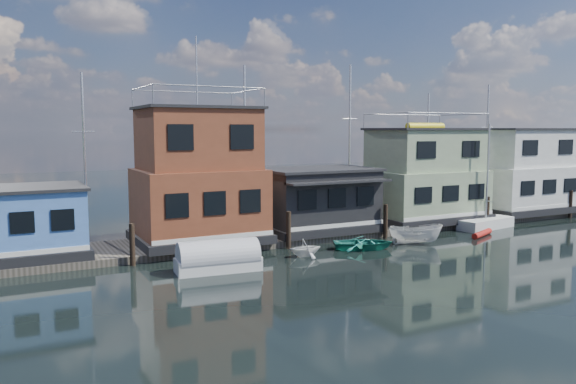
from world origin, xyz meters
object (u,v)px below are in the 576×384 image
houseboat_dark (317,199)px  motorboat (416,234)px  houseboat_red (198,178)px  dinghy_white (305,248)px  red_kayak (482,234)px  day_sailer (486,222)px  houseboat_white (520,172)px  tarp_runabout (218,259)px  houseboat_green (424,177)px  dinghy_teal (364,243)px  houseboat_blue (21,223)px

houseboat_dark → motorboat: 6.76m
houseboat_red → dinghy_white: (4.36, -5.05, -3.60)m
houseboat_dark → red_kayak: houseboat_dark is taller
red_kayak → day_sailer: bearing=16.0°
red_kayak → motorboat: motorboat is taller
houseboat_white → dinghy_white: (-22.64, -5.05, -3.03)m
houseboat_red → houseboat_dark: houseboat_red is taller
dinghy_white → houseboat_white: bearing=-74.7°
tarp_runabout → day_sailer: 21.14m
houseboat_red → houseboat_green: houseboat_red is taller
houseboat_red → houseboat_white: 27.01m
houseboat_red → dinghy_teal: size_ratio=3.42×
houseboat_dark → day_sailer: (11.98, -3.14, -1.99)m
tarp_runabout → dinghy_white: bearing=14.1°
tarp_runabout → dinghy_teal: size_ratio=1.23×
houseboat_dark → motorboat: houseboat_dark is taller
houseboat_blue → red_kayak: houseboat_blue is taller
houseboat_blue → houseboat_white: bearing=0.0°
houseboat_blue → dinghy_teal: bearing=-15.5°
houseboat_dark → tarp_runabout: (-8.98, -5.83, -1.79)m
houseboat_green → motorboat: (-5.04, -5.20, -2.92)m
day_sailer → dinghy_teal: bearing=179.0°
tarp_runabout → dinghy_white: size_ratio=2.24×
houseboat_red → motorboat: houseboat_red is taller
houseboat_blue → tarp_runabout: houseboat_blue is taller
tarp_runabout → dinghy_white: tarp_runabout is taller
houseboat_white → dinghy_white: 23.39m
houseboat_blue → motorboat: 22.14m
houseboat_white → dinghy_white: size_ratio=4.41×
houseboat_green → dinghy_white: houseboat_green is taller
houseboat_blue → tarp_runabout: 10.45m
houseboat_blue → day_sailer: day_sailer is taller
red_kayak → houseboat_blue: bearing=145.3°
houseboat_dark → houseboat_green: houseboat_green is taller
houseboat_green → houseboat_dark: bearing=-179.9°
houseboat_white → day_sailer: 8.30m
houseboat_white → day_sailer: day_sailer is taller
dinghy_teal → tarp_runabout: bearing=119.3°
red_kayak → tarp_runabout: size_ratio=0.62×
houseboat_blue → motorboat: (21.46, -5.20, -1.58)m
houseboat_blue → tarp_runabout: bearing=-34.5°
houseboat_white → dinghy_teal: 19.60m
houseboat_green → day_sailer: size_ratio=1.14×
houseboat_blue → motorboat: size_ratio=1.98×
tarp_runabout → motorboat: (12.95, 0.65, 0.00)m
houseboat_white → houseboat_red: bearing=-180.0°
houseboat_blue → houseboat_white: houseboat_white is taller
houseboat_green → red_kayak: size_ratio=3.18×
dinghy_white → houseboat_blue: bearing=72.7°
houseboat_blue → red_kayak: 27.54m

